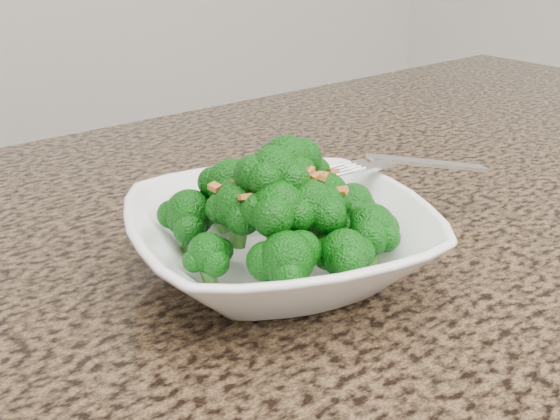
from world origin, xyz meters
TOP-DOWN VIEW (x-y plane):
  - granite_counter at (0.00, 0.30)m, footprint 1.64×1.04m
  - bowl at (-0.02, 0.39)m, footprint 0.27×0.27m
  - broccoli_pile at (-0.02, 0.39)m, footprint 0.18×0.18m
  - garlic_topping at (-0.02, 0.39)m, footprint 0.11×0.11m
  - fork at (0.09, 0.40)m, footprint 0.19×0.09m

SIDE VIEW (x-z plane):
  - granite_counter at x=0.00m, z-range 0.87..0.90m
  - bowl at x=-0.02m, z-range 0.90..0.95m
  - fork at x=0.09m, z-range 0.95..0.96m
  - broccoli_pile at x=-0.02m, z-range 0.95..1.01m
  - garlic_topping at x=-0.02m, z-range 1.01..1.02m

